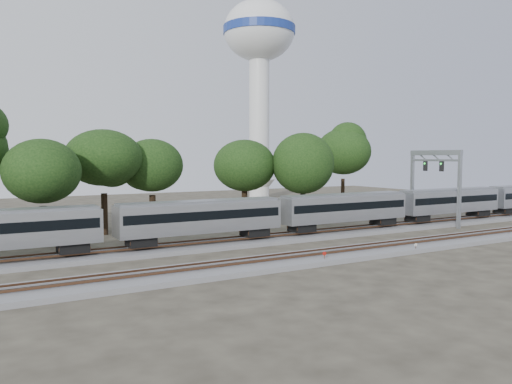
# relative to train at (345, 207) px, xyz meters

# --- Properties ---
(ground) EXTENTS (160.00, 160.00, 0.00)m
(ground) POSITION_rel_train_xyz_m (-14.41, -6.00, -3.06)
(ground) COLOR #383328
(ground) RESTS_ON ground
(track_far) EXTENTS (160.00, 5.00, 0.73)m
(track_far) POSITION_rel_train_xyz_m (-14.41, -0.00, -2.85)
(track_far) COLOR slate
(track_far) RESTS_ON ground
(track_near) EXTENTS (160.00, 5.00, 0.73)m
(track_near) POSITION_rel_train_xyz_m (-14.41, -10.00, -2.85)
(track_near) COLOR slate
(track_near) RESTS_ON ground
(train) EXTENTS (120.65, 2.93, 4.32)m
(train) POSITION_rel_train_xyz_m (0.00, 0.00, 0.00)
(train) COLOR #B7B9BE
(train) RESTS_ON ground
(switch_stand_red) EXTENTS (0.31, 0.11, 0.99)m
(switch_stand_red) POSITION_rel_train_xyz_m (-11.90, -11.56, -2.43)
(switch_stand_red) COLOR #512D19
(switch_stand_red) RESTS_ON ground
(switch_stand_white) EXTENTS (0.28, 0.11, 0.89)m
(switch_stand_white) POSITION_rel_train_xyz_m (-1.86, -12.11, -2.49)
(switch_stand_white) COLOR #512D19
(switch_stand_white) RESTS_ON ground
(switch_lever) EXTENTS (0.51, 0.32, 0.30)m
(switch_lever) POSITION_rel_train_xyz_m (-6.66, -11.25, -2.91)
(switch_lever) COLOR #512D19
(switch_lever) RESTS_ON ground
(water_tower) EXTENTS (14.75, 14.75, 40.84)m
(water_tower) POSITION_rel_train_xyz_m (15.50, 46.04, 27.20)
(water_tower) COLOR silver
(water_tower) RESTS_ON ground
(signal_gantry) EXTENTS (0.67, 7.92, 9.63)m
(signal_gantry) POSITION_rel_train_xyz_m (14.68, -0.00, 3.96)
(signal_gantry) COLOR gray
(signal_gantry) RESTS_ON ground
(tree_2) EXTENTS (7.50, 7.50, 10.58)m
(tree_2) POSITION_rel_train_xyz_m (-30.89, 8.35, 4.30)
(tree_2) COLOR black
(tree_2) RESTS_ON ground
(tree_3) EXTENTS (8.82, 8.82, 12.44)m
(tree_3) POSITION_rel_train_xyz_m (-23.93, 13.10, 5.61)
(tree_3) COLOR black
(tree_3) RESTS_ON ground
(tree_4) EXTENTS (7.88, 7.88, 11.11)m
(tree_4) POSITION_rel_train_xyz_m (-17.94, 14.33, 4.68)
(tree_4) COLOR black
(tree_4) RESTS_ON ground
(tree_5) EXTENTS (7.72, 7.72, 10.89)m
(tree_5) POSITION_rel_train_xyz_m (-4.09, 16.50, 4.52)
(tree_5) COLOR black
(tree_5) RESTS_ON ground
(tree_6) EXTENTS (8.02, 8.02, 11.30)m
(tree_6) POSITION_rel_train_xyz_m (2.62, 12.04, 4.81)
(tree_6) COLOR black
(tree_6) RESTS_ON ground
(tree_7) EXTENTS (9.82, 9.82, 13.85)m
(tree_7) POSITION_rel_train_xyz_m (16.39, 20.15, 6.59)
(tree_7) COLOR black
(tree_7) RESTS_ON ground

